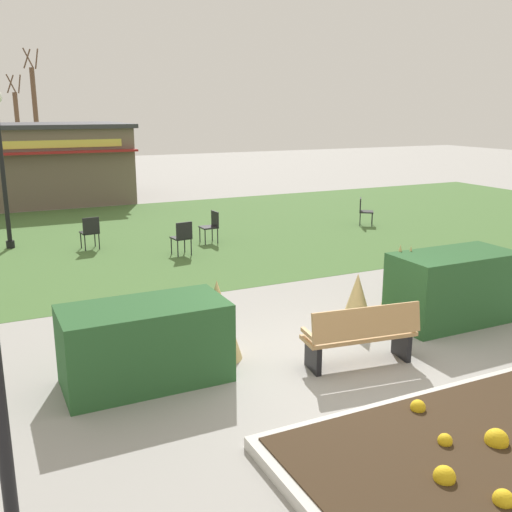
# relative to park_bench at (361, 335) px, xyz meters

# --- Properties ---
(ground_plane) EXTENTS (80.00, 80.00, 0.00)m
(ground_plane) POSITION_rel_park_bench_xyz_m (-0.43, 0.21, -0.48)
(ground_plane) COLOR #999691
(lawn_patch) EXTENTS (36.00, 12.00, 0.01)m
(lawn_patch) POSITION_rel_park_bench_xyz_m (-0.43, 10.18, -0.48)
(lawn_patch) COLOR #446B33
(lawn_patch) RESTS_ON ground_plane
(flower_bed) EXTENTS (4.49, 2.44, 0.32)m
(flower_bed) POSITION_rel_park_bench_xyz_m (-0.19, -2.45, -0.39)
(flower_bed) COLOR beige
(flower_bed) RESTS_ON ground_plane
(park_bench) EXTENTS (1.75, 0.74, 0.95)m
(park_bench) POSITION_rel_park_bench_xyz_m (0.00, 0.00, 0.00)
(park_bench) COLOR tan
(park_bench) RESTS_ON ground_plane
(hedge_left) EXTENTS (2.23, 1.10, 1.12)m
(hedge_left) POSITION_rel_park_bench_xyz_m (-2.97, 0.86, 0.08)
(hedge_left) COLOR #28562B
(hedge_left) RESTS_ON ground_plane
(hedge_right) EXTENTS (2.20, 1.10, 1.25)m
(hedge_right) POSITION_rel_park_bench_xyz_m (2.54, 0.84, 0.14)
(hedge_right) COLOR #28562B
(hedge_right) RESTS_ON ground_plane
(ornamental_grass_behind_left) EXTENTS (0.65, 0.65, 1.35)m
(ornamental_grass_behind_left) POSITION_rel_park_bench_xyz_m (1.94, 1.30, 0.19)
(ornamental_grass_behind_left) COLOR tan
(ornamental_grass_behind_left) RESTS_ON ground_plane
(ornamental_grass_behind_right) EXTENTS (0.74, 0.74, 1.23)m
(ornamental_grass_behind_right) POSITION_rel_park_bench_xyz_m (-1.79, 1.17, 0.13)
(ornamental_grass_behind_right) COLOR tan
(ornamental_grass_behind_right) RESTS_ON ground_plane
(ornamental_grass_behind_center) EXTENTS (0.60, 0.60, 0.97)m
(ornamental_grass_behind_center) POSITION_rel_park_bench_xyz_m (0.84, 1.30, 0.01)
(ornamental_grass_behind_center) COLOR tan
(ornamental_grass_behind_center) RESTS_ON ground_plane
(ornamental_grass_behind_far) EXTENTS (0.68, 0.68, 1.38)m
(ornamental_grass_behind_far) POSITION_rel_park_bench_xyz_m (1.76, 1.36, 0.21)
(ornamental_grass_behind_far) COLOR tan
(ornamental_grass_behind_far) RESTS_ON ground_plane
(lamppost_far) EXTENTS (0.36, 0.36, 4.15)m
(lamppost_far) POSITION_rel_park_bench_xyz_m (-4.14, 10.31, 2.14)
(lamppost_far) COLOR black
(lamppost_far) RESTS_ON ground_plane
(trash_bin) EXTENTS (0.52, 0.52, 0.91)m
(trash_bin) POSITION_rel_park_bench_xyz_m (2.27, 1.57, -0.03)
(trash_bin) COLOR #2D4233
(trash_bin) RESTS_ON ground_plane
(cafe_chair_west) EXTENTS (0.49, 0.49, 0.89)m
(cafe_chair_west) POSITION_rel_park_bench_xyz_m (-0.19, 7.47, 0.05)
(cafe_chair_west) COLOR black
(cafe_chair_west) RESTS_ON ground_plane
(cafe_chair_east) EXTENTS (0.46, 0.46, 0.89)m
(cafe_chair_east) POSITION_rel_park_bench_xyz_m (1.03, 8.55, 0.05)
(cafe_chair_east) COLOR black
(cafe_chair_east) RESTS_ON ground_plane
(cafe_chair_center) EXTENTS (0.49, 0.49, 0.89)m
(cafe_chair_center) POSITION_rel_park_bench_xyz_m (-2.20, 9.17, 0.05)
(cafe_chair_center) COLOR black
(cafe_chair_center) RESTS_ON ground_plane
(cafe_chair_north) EXTENTS (0.61, 0.61, 0.89)m
(cafe_chair_north) POSITION_rel_park_bench_xyz_m (6.36, 8.76, 0.05)
(cafe_chair_north) COLOR black
(cafe_chair_north) RESTS_ON ground_plane
(tree_left_bg) EXTENTS (0.91, 0.96, 5.70)m
(tree_left_bg) POSITION_rel_park_bench_xyz_m (-2.00, 33.78, 2.01)
(tree_left_bg) COLOR brown
(tree_left_bg) RESTS_ON ground_plane
(tree_right_bg) EXTENTS (0.91, 0.96, 7.03)m
(tree_right_bg) POSITION_rel_park_bench_xyz_m (-1.14, 31.16, 2.67)
(tree_right_bg) COLOR brown
(tree_right_bg) RESTS_ON ground_plane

